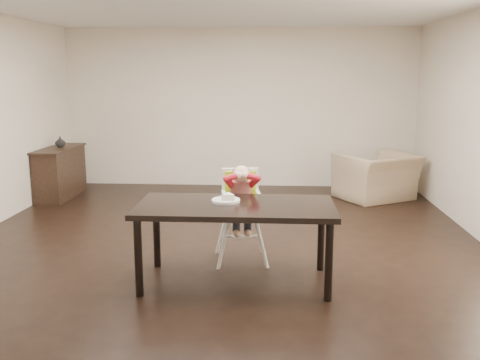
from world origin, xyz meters
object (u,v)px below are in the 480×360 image
object	(u,v)px
armchair	(377,169)
sideboard	(60,172)
high_chair	(241,194)
dining_table	(236,213)

from	to	relation	value
armchair	sideboard	bearing A→B (deg)	-28.60
armchair	sideboard	world-z (taller)	armchair
high_chair	sideboard	bearing A→B (deg)	129.98
sideboard	armchair	bearing A→B (deg)	1.67
dining_table	armchair	world-z (taller)	armchair
armchair	sideboard	size ratio (longest dim) A/B	0.87
high_chair	sideboard	xyz separation A→B (m)	(-3.03, 2.78, -0.31)
dining_table	sideboard	xyz separation A→B (m)	(-3.02, 3.41, -0.27)
high_chair	sideboard	world-z (taller)	high_chair
dining_table	sideboard	size ratio (longest dim) A/B	1.43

